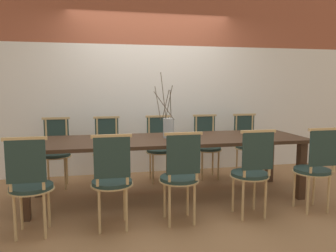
% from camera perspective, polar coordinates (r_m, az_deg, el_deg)
% --- Properties ---
extents(ground_plane, '(16.00, 16.00, 0.00)m').
position_cam_1_polar(ground_plane, '(4.18, 0.00, -12.32)').
color(ground_plane, '#9E7047').
extents(wall_rear, '(12.00, 0.06, 3.20)m').
position_cam_1_polar(wall_rear, '(5.22, -2.98, 9.39)').
color(wall_rear, white).
rests_on(wall_rear, ground_plane).
extents(dining_table, '(3.38, 0.97, 0.75)m').
position_cam_1_polar(dining_table, '(4.01, 0.00, -3.21)').
color(dining_table, '#422B1C').
rests_on(dining_table, ground_plane).
extents(chair_near_leftend, '(0.41, 0.41, 0.95)m').
position_cam_1_polar(chair_near_leftend, '(3.27, -22.91, -9.01)').
color(chair_near_leftend, '#233833').
rests_on(chair_near_leftend, ground_plane).
extents(chair_near_left, '(0.41, 0.41, 0.95)m').
position_cam_1_polar(chair_near_left, '(3.21, -9.72, -8.85)').
color(chair_near_left, '#233833').
rests_on(chair_near_left, ground_plane).
extents(chair_near_center, '(0.41, 0.41, 0.95)m').
position_cam_1_polar(chair_near_center, '(3.30, 2.16, -8.30)').
color(chair_near_center, '#233833').
rests_on(chair_near_center, ground_plane).
extents(chair_near_right, '(0.41, 0.41, 0.95)m').
position_cam_1_polar(chair_near_right, '(3.56, 14.38, -7.37)').
color(chair_near_right, '#233833').
rests_on(chair_near_right, ground_plane).
extents(chair_near_rightend, '(0.41, 0.41, 0.95)m').
position_cam_1_polar(chair_near_rightend, '(3.94, 24.26, -6.37)').
color(chair_near_rightend, '#233833').
rests_on(chair_near_rightend, ground_plane).
extents(chair_far_leftend, '(0.41, 0.41, 0.95)m').
position_cam_1_polar(chair_far_leftend, '(4.75, -18.92, -3.90)').
color(chair_far_leftend, '#233833').
rests_on(chair_far_leftend, ground_plane).
extents(chair_far_left, '(0.41, 0.41, 0.95)m').
position_cam_1_polar(chair_far_left, '(4.72, -10.51, -3.72)').
color(chair_far_left, '#233833').
rests_on(chair_far_left, ground_plane).
extents(chair_far_center, '(0.41, 0.41, 0.95)m').
position_cam_1_polar(chair_far_center, '(4.79, -1.49, -3.43)').
color(chair_far_center, '#233833').
rests_on(chair_far_center, ground_plane).
extents(chair_far_right, '(0.41, 0.41, 0.95)m').
position_cam_1_polar(chair_far_right, '(4.97, 6.77, -3.09)').
color(chair_far_right, '#233833').
rests_on(chair_far_right, ground_plane).
extents(chair_far_rightend, '(0.41, 0.41, 0.95)m').
position_cam_1_polar(chair_far_rightend, '(5.21, 13.59, -2.77)').
color(chair_far_rightend, '#233833').
rests_on(chair_far_rightend, ground_plane).
extents(vase_centerpiece, '(0.26, 0.32, 0.80)m').
position_cam_1_polar(vase_centerpiece, '(4.02, 0.08, -0.19)').
color(vase_centerpiece, '#B2BCC1').
rests_on(vase_centerpiece, dining_table).
extents(book_stack, '(0.23, 0.19, 0.03)m').
position_cam_1_polar(book_stack, '(3.83, -8.93, -2.40)').
color(book_stack, '#234C8C').
rests_on(book_stack, dining_table).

